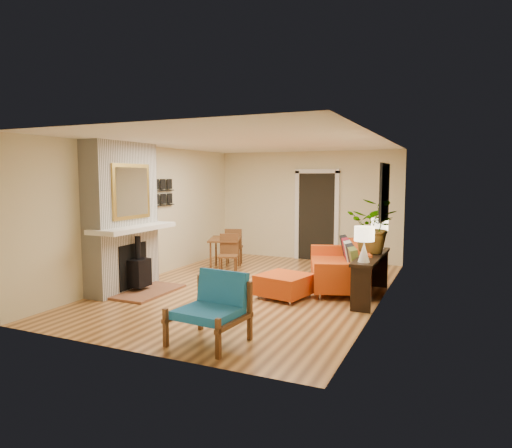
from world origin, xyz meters
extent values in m
plane|color=tan|center=(0.00, 0.00, 0.00)|extent=(6.50, 6.50, 0.00)
plane|color=white|center=(0.00, 0.00, 2.60)|extent=(6.50, 6.50, 0.00)
plane|color=beige|center=(0.00, 3.25, 1.30)|extent=(4.50, 0.00, 4.50)
plane|color=beige|center=(0.00, -3.25, 1.30)|extent=(4.50, 0.00, 4.50)
plane|color=beige|center=(-2.25, 0.00, 1.30)|extent=(0.00, 6.50, 6.50)
plane|color=beige|center=(2.25, 0.00, 1.30)|extent=(0.00, 6.50, 6.50)
cube|color=black|center=(0.25, 3.22, 1.05)|extent=(0.88, 0.06, 2.10)
cube|color=white|center=(-0.24, 3.21, 1.05)|extent=(0.10, 0.08, 2.18)
cube|color=white|center=(0.74, 3.21, 1.05)|extent=(0.10, 0.08, 2.18)
cube|color=white|center=(0.25, 3.21, 2.13)|extent=(1.08, 0.08, 0.10)
cube|color=black|center=(2.22, 0.40, 1.75)|extent=(0.04, 0.85, 0.95)
cube|color=slate|center=(2.19, 0.40, 1.75)|extent=(0.01, 0.70, 0.80)
cube|color=black|center=(-2.21, 0.35, 1.42)|extent=(0.06, 0.95, 0.02)
cube|color=black|center=(-2.21, 0.35, 1.72)|extent=(0.06, 0.95, 0.02)
cube|color=white|center=(-2.04, -1.00, 1.86)|extent=(0.42, 1.50, 1.48)
cube|color=white|center=(-2.04, -1.00, 0.56)|extent=(0.42, 1.50, 1.12)
cube|color=white|center=(-1.79, -1.00, 1.12)|extent=(0.60, 1.68, 0.08)
cube|color=black|center=(-1.83, -1.00, 0.45)|extent=(0.03, 0.72, 0.78)
cube|color=brown|center=(-1.53, -1.00, 0.02)|extent=(0.75, 1.30, 0.04)
cube|color=black|center=(-1.71, -1.00, 0.34)|extent=(0.30, 0.36, 0.48)
cylinder|color=black|center=(-1.71, -1.00, 0.78)|extent=(0.10, 0.10, 0.40)
cube|color=gold|center=(-1.82, -1.00, 1.75)|extent=(0.04, 0.95, 0.95)
cube|color=silver|center=(-1.80, -1.00, 1.75)|extent=(0.01, 0.82, 0.82)
cylinder|color=silver|center=(1.32, -0.18, 0.05)|extent=(0.05, 0.05, 0.10)
cylinder|color=silver|center=(1.99, 0.05, 0.05)|extent=(0.05, 0.05, 0.10)
cylinder|color=silver|center=(0.72, 1.61, 0.05)|extent=(0.05, 0.05, 0.10)
cylinder|color=silver|center=(1.39, 1.83, 0.05)|extent=(0.05, 0.05, 0.10)
cube|color=#BC5A11|center=(1.35, 0.83, 0.25)|extent=(1.54, 2.30, 0.30)
cube|color=#BC5A11|center=(1.69, 0.94, 0.58)|extent=(0.87, 2.08, 0.35)
cube|color=#BC5A11|center=(1.66, -0.09, 0.51)|extent=(0.92, 0.46, 0.20)
cube|color=#BC5A11|center=(1.05, 1.75, 0.51)|extent=(0.92, 0.46, 0.20)
cube|color=#57632A|center=(1.81, 0.13, 0.63)|extent=(0.32, 0.45, 0.42)
cube|color=black|center=(1.69, 0.51, 0.63)|extent=(0.32, 0.45, 0.42)
cube|color=#ACADA7|center=(1.56, 0.89, 0.63)|extent=(0.32, 0.45, 0.42)
cube|color=maroon|center=(1.44, 1.23, 0.63)|extent=(0.32, 0.45, 0.42)
cube|color=black|center=(1.31, 1.61, 0.63)|extent=(0.32, 0.45, 0.42)
cylinder|color=silver|center=(0.37, -0.56, 0.03)|extent=(0.04, 0.04, 0.06)
cylinder|color=silver|center=(0.98, -0.69, 0.03)|extent=(0.04, 0.04, 0.06)
cylinder|color=silver|center=(0.51, 0.05, 0.03)|extent=(0.04, 0.04, 0.06)
cylinder|color=silver|center=(1.12, -0.09, 0.03)|extent=(0.04, 0.04, 0.06)
cube|color=#BC5A11|center=(0.75, -0.32, 0.22)|extent=(0.92, 0.92, 0.33)
cube|color=brown|center=(0.27, -2.61, 0.31)|extent=(0.13, 0.78, 0.05)
cube|color=brown|center=(0.23, -2.96, 0.23)|extent=(0.06, 0.06, 0.46)
cube|color=brown|center=(0.30, -2.27, 0.37)|extent=(0.06, 0.06, 0.73)
cube|color=brown|center=(1.01, -2.69, 0.31)|extent=(0.13, 0.78, 0.05)
cube|color=brown|center=(0.98, -3.03, 0.23)|extent=(0.06, 0.06, 0.46)
cube|color=brown|center=(1.05, -2.34, 0.37)|extent=(0.06, 0.06, 0.73)
cube|color=#2187C8|center=(0.64, -2.65, 0.38)|extent=(0.75, 0.71, 0.10)
cube|color=#2187C8|center=(0.67, -2.34, 0.63)|extent=(0.70, 0.24, 0.43)
cube|color=brown|center=(-1.21, 1.27, 0.67)|extent=(0.91, 1.07, 0.04)
cylinder|color=brown|center=(-1.31, 0.82, 0.33)|extent=(0.05, 0.05, 0.65)
cylinder|color=brown|center=(-0.83, 1.00, 0.33)|extent=(0.05, 0.05, 0.65)
cylinder|color=brown|center=(-1.58, 1.55, 0.33)|extent=(0.05, 0.05, 0.65)
cylinder|color=brown|center=(-1.11, 1.73, 0.33)|extent=(0.05, 0.05, 0.65)
cube|color=brown|center=(-0.87, 0.77, 0.41)|extent=(0.49, 0.49, 0.04)
cube|color=brown|center=(-0.94, 0.94, 0.63)|extent=(0.37, 0.17, 0.42)
cylinder|color=brown|center=(-0.96, 0.57, 0.20)|extent=(0.04, 0.04, 0.40)
cylinder|color=brown|center=(-0.67, 0.68, 0.20)|extent=(0.04, 0.04, 0.40)
cylinder|color=brown|center=(-1.07, 0.86, 0.20)|extent=(0.04, 0.04, 0.40)
cylinder|color=brown|center=(-0.78, 0.97, 0.20)|extent=(0.04, 0.04, 0.40)
cube|color=brown|center=(-1.29, 1.87, 0.41)|extent=(0.49, 0.49, 0.04)
cube|color=brown|center=(-1.22, 1.70, 0.63)|extent=(0.37, 0.17, 0.42)
cylinder|color=brown|center=(-1.38, 1.67, 0.20)|extent=(0.04, 0.04, 0.40)
cylinder|color=brown|center=(-1.09, 1.78, 0.20)|extent=(0.04, 0.04, 0.40)
cylinder|color=brown|center=(-1.49, 1.96, 0.20)|extent=(0.04, 0.04, 0.40)
cylinder|color=brown|center=(-1.20, 2.07, 0.20)|extent=(0.04, 0.04, 0.40)
cube|color=black|center=(2.07, 0.21, 0.70)|extent=(0.34, 1.85, 0.05)
cube|color=black|center=(2.07, -0.64, 0.34)|extent=(0.30, 0.04, 0.68)
cube|color=black|center=(2.07, 1.06, 0.34)|extent=(0.30, 0.04, 0.68)
cone|color=white|center=(2.07, -0.46, 0.88)|extent=(0.18, 0.18, 0.30)
cylinder|color=white|center=(2.07, -0.46, 1.05)|extent=(0.03, 0.03, 0.06)
cylinder|color=#FFEABF|center=(2.07, -0.46, 1.16)|extent=(0.30, 0.30, 0.22)
cone|color=white|center=(2.07, 0.97, 0.88)|extent=(0.18, 0.18, 0.30)
cylinder|color=white|center=(2.07, 0.97, 1.05)|extent=(0.03, 0.03, 0.06)
cylinder|color=#FFEABF|center=(2.07, 0.97, 1.16)|extent=(0.30, 0.30, 0.22)
imported|color=#1E5919|center=(2.06, 0.42, 1.18)|extent=(0.92, 0.83, 0.92)
camera|label=1|loc=(3.34, -7.30, 2.01)|focal=32.00mm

